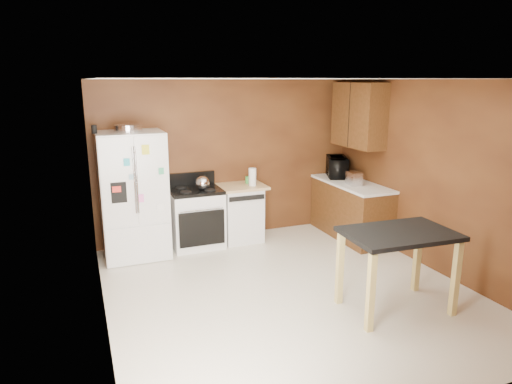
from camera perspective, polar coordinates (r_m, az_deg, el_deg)
floor at (r=5.67m, az=4.03°, el=-12.22°), size 4.50×4.50×0.00m
ceiling at (r=5.10m, az=4.52°, el=13.91°), size 4.50×4.50×0.00m
wall_back at (r=7.30m, az=-3.43°, el=4.04°), size 4.20×0.00×4.20m
wall_front at (r=3.46m, az=20.79°, el=-8.15°), size 4.20×0.00×4.20m
wall_left at (r=4.75m, az=-19.23°, el=-2.08°), size 0.00×4.50×4.50m
wall_right at (r=6.43m, az=21.40°, el=1.75°), size 0.00×4.50×4.50m
roasting_pan at (r=6.53m, az=-15.69°, el=7.71°), size 0.40×0.40×0.10m
pen_cup at (r=6.44m, az=-19.57°, el=7.40°), size 0.07×0.07×0.11m
kettle at (r=6.79m, az=-6.70°, el=1.12°), size 0.21×0.21×0.21m
paper_towel at (r=7.06m, az=-0.45°, el=1.90°), size 0.13×0.13×0.28m
green_canister at (r=7.24m, az=-0.95°, el=1.53°), size 0.11×0.11×0.11m
toaster at (r=7.26m, az=12.13°, el=1.69°), size 0.21×0.30×0.20m
microwave at (r=7.79m, az=10.08°, el=3.02°), size 0.56×0.66×0.31m
refrigerator at (r=6.68m, az=-15.07°, el=-0.41°), size 0.90×0.80×1.80m
gas_range at (r=7.00m, az=-7.49°, el=-3.11°), size 0.76×0.68×1.10m
dishwasher at (r=7.22m, az=-1.99°, el=-2.54°), size 0.78×0.63×0.89m
right_cabinets at (r=7.47m, az=12.03°, el=1.32°), size 0.63×1.58×2.45m
island at (r=5.19m, az=17.38°, el=-6.25°), size 1.21×0.84×0.91m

